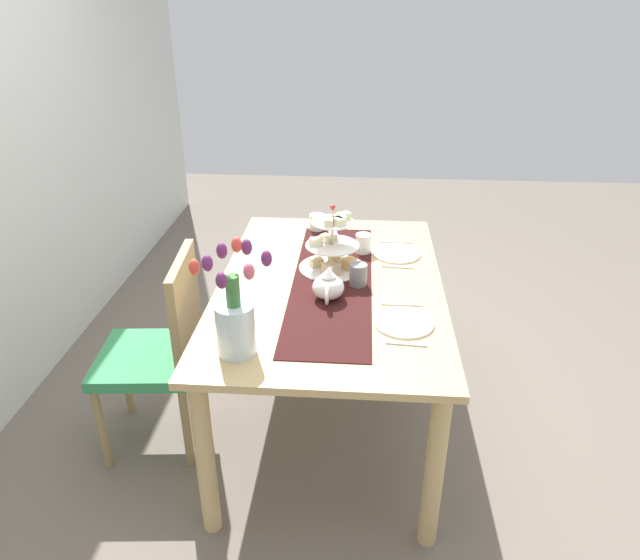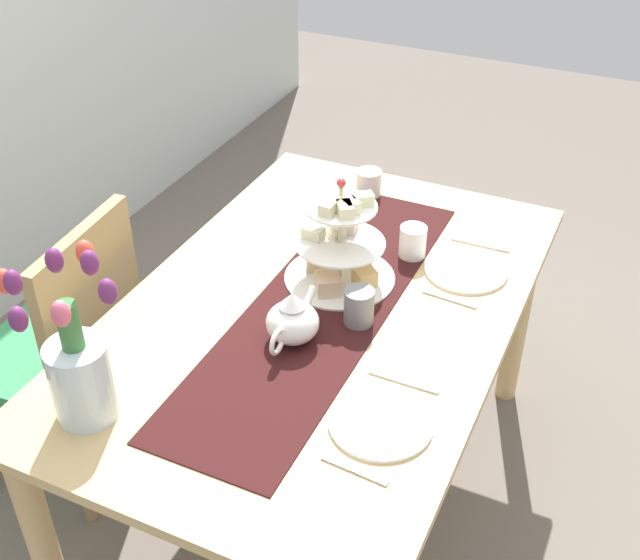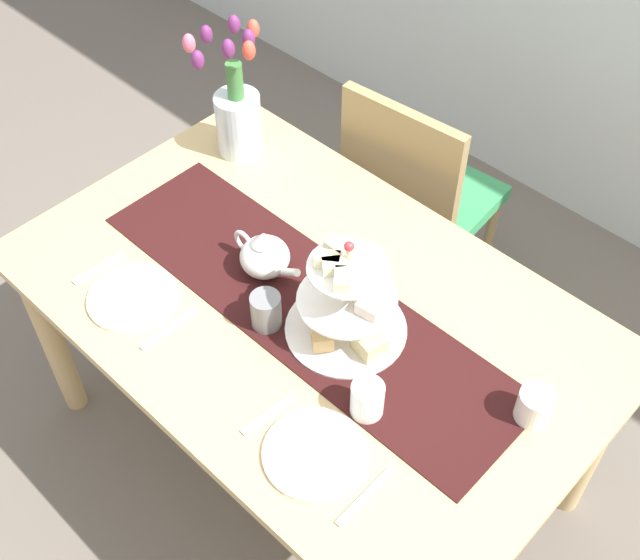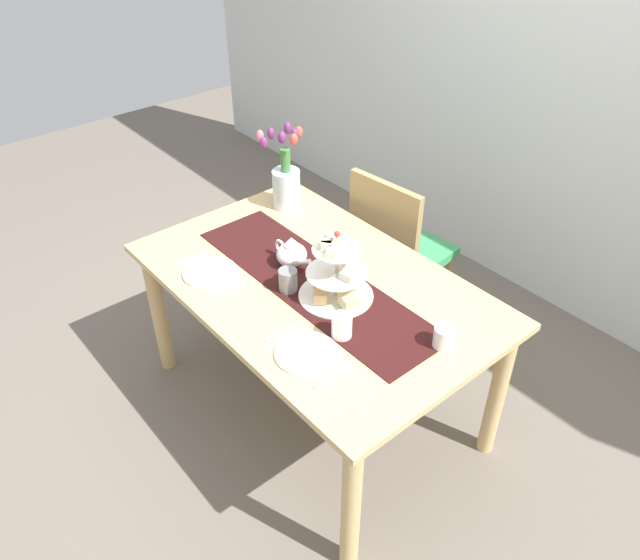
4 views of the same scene
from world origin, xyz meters
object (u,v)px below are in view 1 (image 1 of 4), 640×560
tiered_cake_stand (333,250)px  knife_right (395,242)px  mug_white_text (363,244)px  dinner_plate_right (397,253)px  fork_left (406,344)px  tulip_vase (235,318)px  dining_table (330,303)px  chair_left (162,345)px  cream_jug (317,222)px  fork_right (398,267)px  knife_left (402,304)px  teapot (328,286)px  mug_grey (358,275)px  dinner_plate_left (404,323)px

tiered_cake_stand → knife_right: tiered_cake_stand is taller
mug_white_text → dinner_plate_right: bearing=-92.9°
fork_left → knife_right: size_ratio=0.88×
tiered_cake_stand → tulip_vase: 0.76m
dining_table → tiered_cake_stand: (0.13, -0.00, 0.20)m
dining_table → chair_left: bearing=105.8°
cream_jug → mug_white_text: bearing=-138.5°
tiered_cake_stand → dinner_plate_right: (0.18, -0.30, -0.09)m
tulip_vase → fork_left: 0.62m
fork_right → tiered_cake_stand: bearing=96.9°
knife_left → fork_right: 0.35m
fork_left → mug_white_text: size_ratio=1.58×
teapot → mug_grey: size_ratio=2.51×
mug_white_text → teapot: bearing=163.7°
cream_jug → fork_left: (-1.07, -0.40, -0.04)m
knife_right → mug_grey: mug_grey is taller
cream_jug → knife_right: cream_jug is taller
chair_left → knife_right: bearing=-56.8°
dinner_plate_left → knife_left: 0.15m
dinner_plate_left → knife_left: size_ratio=1.35×
dining_table → knife_right: knife_right is taller
teapot → knife_right: bearing=-26.0°
dining_table → chair_left: chair_left is taller
dining_table → tiered_cake_stand: size_ratio=5.00×
teapot → mug_white_text: (0.48, -0.14, -0.01)m
cream_jug → fork_left: bearing=-159.3°
knife_right → mug_grey: size_ratio=1.79×
knife_left → fork_right: (0.35, 0.00, 0.00)m
teapot → mug_white_text: bearing=-16.3°
dining_table → tulip_vase: bearing=152.8°
tiered_cake_stand → knife_left: bearing=-136.9°
dining_table → mug_white_text: bearing=-23.3°
knife_left → tulip_vase: bearing=123.2°
fork_left → mug_grey: (0.45, 0.18, 0.05)m
dinner_plate_left → fork_left: 0.15m
tulip_vase → cream_jug: size_ratio=4.87×
dinner_plate_right → fork_left: bearing=180.0°
tiered_cake_stand → fork_left: bearing=-153.9°
chair_left → mug_grey: 0.89m
chair_left → fork_right: (0.37, -1.01, 0.23)m
dining_table → mug_grey: bearing=-100.4°
mug_grey → mug_white_text: 0.35m
fork_left → mug_white_text: 0.81m
dinner_plate_left → dinner_plate_right: 0.64m
mug_white_text → dinner_plate_left: bearing=-166.2°
chair_left → tulip_vase: bearing=-131.5°
tulip_vase → dinner_plate_left: 0.65m
mug_grey → dining_table: bearing=79.6°
tiered_cake_stand → dinner_plate_right: bearing=-58.7°
fork_right → mug_white_text: (0.15, 0.16, 0.04)m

